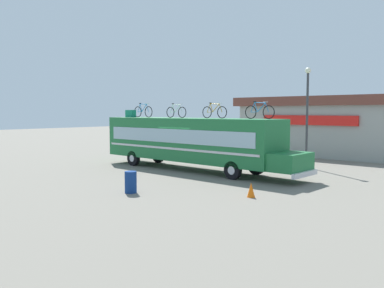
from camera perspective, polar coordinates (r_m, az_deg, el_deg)
The scene contains 11 objects.
ground_plane at distance 23.91m, azimuth -0.56°, elevation -3.58°, with size 120.00×120.00×0.00m, color slate.
bus at distance 23.56m, azimuth -0.12°, elevation 0.56°, with size 13.40×2.46×3.01m.
luggage_bag_1 at distance 27.08m, azimuth -8.57°, elevation 4.22°, with size 0.67×0.37×0.48m, color #1E7F66.
rooftop_bicycle_1 at distance 26.80m, azimuth -6.85°, elevation 4.56°, with size 1.77×0.44×0.95m.
rooftop_bicycle_2 at distance 24.70m, azimuth -2.23°, elevation 4.53°, with size 1.65×0.44×0.88m.
rooftop_bicycle_3 at distance 22.90m, azimuth 3.14°, elevation 4.54°, with size 1.76×0.44×0.89m.
rooftop_bicycle_4 at distance 21.16m, azimuth 9.40°, elevation 4.50°, with size 1.77×0.44×0.92m.
roadside_building at distance 34.38m, azimuth 18.62°, elevation 2.54°, with size 13.25×7.87×4.52m.
trash_bin at distance 17.25m, azimuth -8.56°, elevation -5.29°, with size 0.50×0.50×0.91m, color navy.
traffic_cone at distance 16.41m, azimuth 8.25°, elevation -6.38°, with size 0.32×0.32×0.58m, color orange.
street_lamp at distance 25.45m, azimuth 15.81°, elevation 5.01°, with size 0.35×0.35×5.99m.
Camera 1 is at (16.10, -17.35, 3.40)m, focal length 38.17 mm.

